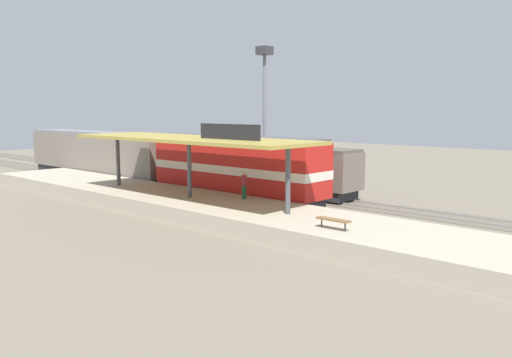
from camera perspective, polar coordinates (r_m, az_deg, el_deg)
name	(u,v)px	position (r m, az deg, el deg)	size (l,w,h in m)	color
ground_plane	(259,198)	(38.36, 0.36, -2.11)	(120.00, 120.00, 0.00)	#706656
track_near	(240,201)	(36.91, -1.72, -2.44)	(3.20, 110.00, 0.16)	#5F5649
track_far	(282,194)	(40.29, 2.84, -1.60)	(3.20, 110.00, 0.16)	#5F5649
platform	(190,204)	(33.75, -7.18, -2.72)	(6.00, 44.00, 0.90)	#A89E89
station_canopy	(190,140)	(33.20, -7.19, 4.21)	(5.20, 18.00, 4.70)	#47474C
platform_bench	(333,220)	(24.71, 8.38, -4.41)	(0.44, 1.70, 0.50)	#333338
locomotive	(236,167)	(36.88, -2.22, 1.28)	(2.93, 14.43, 4.44)	#28282D
passenger_carriage_single	(98,154)	(51.12, -16.75, 2.60)	(2.90, 20.00, 4.24)	#28282D
freight_car	(286,169)	(39.80, 3.26, 1.10)	(2.80, 12.00, 3.54)	#28282D
light_mast	(264,86)	(45.29, 0.92, 10.03)	(1.10, 1.10, 11.70)	slate
person_waiting	(244,184)	(32.64, -1.30, -0.52)	(0.34, 0.34, 1.71)	#23603D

